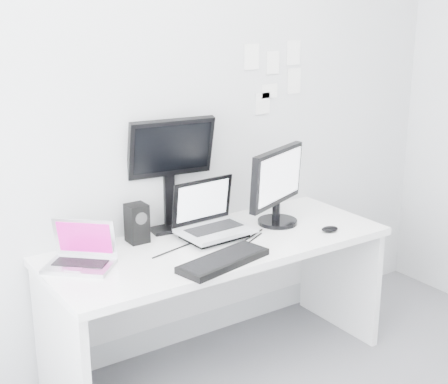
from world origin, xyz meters
The scene contains 15 objects.
back_wall centered at (0.00, 1.60, 1.35)m, with size 3.60×3.60×0.00m, color silver.
desk centered at (0.00, 1.25, 0.36)m, with size 1.80×0.70×0.73m, color white.
macbook centered at (-0.72, 1.33, 0.84)m, with size 0.30×0.23×0.23m, color #ADADB1.
speaker centered at (-0.34, 1.49, 0.83)m, with size 0.10×0.10×0.20m, color black.
dell_laptop centered at (0.02, 1.31, 0.88)m, with size 0.37×0.29×0.31m, color #B4B7BD.
rear_monitor centered at (-0.10, 1.56, 1.04)m, with size 0.46×0.17×0.63m, color black.
samsung_monitor centered at (0.43, 1.30, 0.95)m, with size 0.48×0.22×0.44m, color black.
keyboard centered at (-0.14, 1.00, 0.75)m, with size 0.47×0.17×0.03m, color black.
mouse centered at (0.58, 1.04, 0.75)m, with size 0.10×0.06×0.03m, color black.
wall_note_0 centered at (0.45, 1.59, 1.62)m, with size 0.10×0.00×0.14m, color white.
wall_note_1 centered at (0.60, 1.59, 1.58)m, with size 0.09×0.00×0.13m, color white.
wall_note_2 centered at (0.75, 1.59, 1.63)m, with size 0.10×0.00×0.14m, color white.
wall_note_3 centered at (0.58, 1.59, 1.42)m, with size 0.11×0.00×0.08m, color white.
wall_note_4 centered at (0.53, 1.59, 1.35)m, with size 0.10×0.00×0.12m, color white.
wall_note_5 centered at (0.76, 1.59, 1.47)m, with size 0.10×0.00×0.15m, color white.
Camera 1 is at (-1.71, -1.34, 1.93)m, focal length 51.76 mm.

